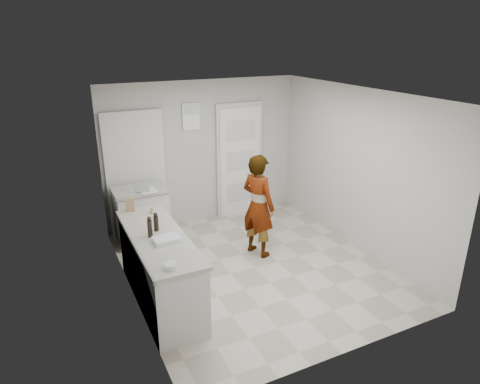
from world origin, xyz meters
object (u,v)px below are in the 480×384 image
person (258,206)px  cake_mix_box (130,205)px  spice_jar (152,210)px  baking_dish (167,239)px  oil_cruet_b (150,227)px  oil_cruet_a (156,222)px  egg_bowl (171,266)px

person → cake_mix_box: person is taller
spice_jar → baking_dish: (-0.07, -0.89, -0.02)m
person → oil_cruet_b: (-1.78, -0.57, 0.26)m
spice_jar → oil_cruet_b: (-0.21, -0.69, 0.08)m
oil_cruet_b → baking_dish: oil_cruet_b is taller
oil_cruet_a → oil_cruet_b: (-0.11, -0.13, 0.01)m
person → cake_mix_box: 1.87m
oil_cruet_a → egg_bowl: size_ratio=1.78×
cake_mix_box → oil_cruet_a: size_ratio=0.79×
spice_jar → oil_cruet_a: bearing=-99.8°
spice_jar → egg_bowl: 1.52m
cake_mix_box → spice_jar: bearing=-21.6°
baking_dish → cake_mix_box: bearing=99.7°
cake_mix_box → oil_cruet_b: 0.88m
spice_jar → egg_bowl: size_ratio=0.62×
oil_cruet_b → cake_mix_box: bearing=92.9°
cake_mix_box → oil_cruet_a: bearing=-62.3°
oil_cruet_a → egg_bowl: oil_cruet_a is taller
person → oil_cruet_a: bearing=83.5°
cake_mix_box → spice_jar: 0.32m
cake_mix_box → baking_dish: bearing=-64.4°
cake_mix_box → oil_cruet_b: oil_cruet_b is taller
oil_cruet_b → baking_dish: bearing=-55.8°
cake_mix_box → egg_bowl: bearing=-72.5°
cake_mix_box → baking_dish: (0.19, -1.09, -0.07)m
person → oil_cruet_b: 1.89m
person → baking_dish: size_ratio=5.09×
oil_cruet_b → baking_dish: size_ratio=0.85×
oil_cruet_a → baking_dish: size_ratio=0.78×
person → cake_mix_box: size_ratio=8.26×
person → spice_jar: (-1.57, 0.12, 0.17)m
oil_cruet_b → egg_bowl: size_ratio=1.93×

